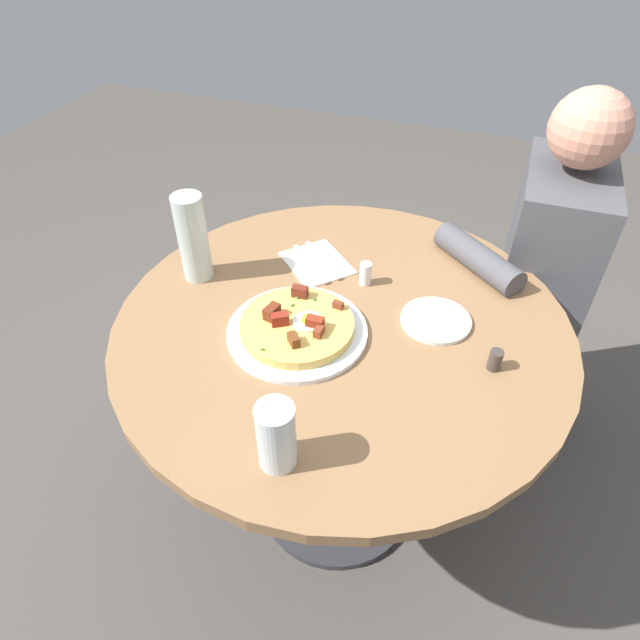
% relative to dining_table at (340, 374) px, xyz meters
% --- Properties ---
extents(ground_plane, '(6.00, 6.00, 0.00)m').
position_rel_dining_table_xyz_m(ground_plane, '(0.00, 0.00, -0.56)').
color(ground_plane, '#4C4742').
extents(dining_table, '(1.03, 1.03, 0.74)m').
position_rel_dining_table_xyz_m(dining_table, '(0.00, 0.00, 0.00)').
color(dining_table, olive).
rests_on(dining_table, ground_plane).
extents(person_seated, '(0.51, 0.44, 1.14)m').
position_rel_dining_table_xyz_m(person_seated, '(0.51, -0.44, -0.06)').
color(person_seated, '#2D2D33').
rests_on(person_seated, ground_plane).
extents(pizza_plate, '(0.31, 0.31, 0.01)m').
position_rel_dining_table_xyz_m(pizza_plate, '(-0.07, 0.08, 0.18)').
color(pizza_plate, white).
rests_on(pizza_plate, dining_table).
extents(breakfast_pizza, '(0.25, 0.25, 0.05)m').
position_rel_dining_table_xyz_m(breakfast_pizza, '(-0.07, 0.08, 0.20)').
color(breakfast_pizza, '#DFB757').
rests_on(breakfast_pizza, pizza_plate).
extents(bread_plate, '(0.16, 0.16, 0.01)m').
position_rel_dining_table_xyz_m(bread_plate, '(0.06, -0.20, 0.18)').
color(bread_plate, silver).
rests_on(bread_plate, dining_table).
extents(napkin, '(0.22, 0.22, 0.00)m').
position_rel_dining_table_xyz_m(napkin, '(0.19, 0.13, 0.18)').
color(napkin, white).
rests_on(napkin, dining_table).
extents(fork, '(0.13, 0.14, 0.00)m').
position_rel_dining_table_xyz_m(fork, '(0.20, 0.11, 0.18)').
color(fork, silver).
rests_on(fork, napkin).
extents(knife, '(0.13, 0.14, 0.00)m').
position_rel_dining_table_xyz_m(knife, '(0.17, 0.14, 0.18)').
color(knife, silver).
rests_on(knife, napkin).
extents(water_glass, '(0.07, 0.07, 0.14)m').
position_rel_dining_table_xyz_m(water_glass, '(-0.39, -0.01, 0.24)').
color(water_glass, silver).
rests_on(water_glass, dining_table).
extents(water_bottle, '(0.07, 0.07, 0.22)m').
position_rel_dining_table_xyz_m(water_bottle, '(0.05, 0.39, 0.28)').
color(water_bottle, silver).
rests_on(water_bottle, dining_table).
extents(salt_shaker, '(0.03, 0.03, 0.06)m').
position_rel_dining_table_xyz_m(salt_shaker, '(0.15, -0.01, 0.20)').
color(salt_shaker, white).
rests_on(salt_shaker, dining_table).
extents(pepper_shaker, '(0.03, 0.03, 0.05)m').
position_rel_dining_table_xyz_m(pepper_shaker, '(-0.04, -0.34, 0.20)').
color(pepper_shaker, '#3F3833').
rests_on(pepper_shaker, dining_table).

